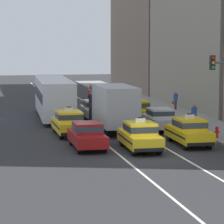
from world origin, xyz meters
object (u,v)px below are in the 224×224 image
at_px(taxi_right_fourth, 124,103).
at_px(pedestrian_near_crosswalk, 194,116).
at_px(taxi_left_second, 69,122).
at_px(fire_hydrant, 217,132).
at_px(pedestrian_mid_block, 175,100).
at_px(sedan_center_third, 94,109).
at_px(sedan_right_sixth, 98,92).
at_px(taxi_right_fifth, 108,96).
at_px(sedan_left_nearest, 87,135).
at_px(box_truck_center_second, 113,106).
at_px(sedan_right_second, 160,118).
at_px(taxi_right_third, 137,110).
at_px(bus_left_third, 54,96).
at_px(taxi_right_nearest, 189,131).
at_px(taxi_center_nearest, 140,135).

height_order(taxi_right_fourth, pedestrian_near_crosswalk, taxi_right_fourth).
height_order(taxi_left_second, fire_hydrant, taxi_left_second).
height_order(pedestrian_near_crosswalk, pedestrian_mid_block, pedestrian_near_crosswalk).
relative_size(sedan_center_third, sedan_right_sixth, 0.99).
height_order(taxi_right_fifth, pedestrian_near_crosswalk, taxi_right_fifth).
bearing_deg(sedan_left_nearest, box_truck_center_second, 64.87).
bearing_deg(pedestrian_near_crosswalk, taxi_left_second, -175.54).
xyz_separation_m(taxi_right_fifth, pedestrian_near_crosswalk, (2.70, -17.07, 0.12)).
distance_m(sedan_right_second, taxi_right_third, 5.09).
bearing_deg(bus_left_third, taxi_right_fourth, 21.56).
distance_m(taxi_right_nearest, pedestrian_mid_block, 17.81).
bearing_deg(taxi_right_nearest, taxi_right_third, 91.45).
bearing_deg(taxi_center_nearest, taxi_right_fourth, 79.30).
distance_m(sedan_center_third, taxi_right_fourth, 5.24).
xyz_separation_m(taxi_right_nearest, taxi_right_fifth, (-0.13, 23.11, 0.00)).
bearing_deg(fire_hydrant, taxi_right_nearest, -150.20).
bearing_deg(pedestrian_mid_block, sedan_left_nearest, -123.27).
bearing_deg(pedestrian_mid_block, sedan_right_sixth, 112.16).
bearing_deg(pedestrian_near_crosswalk, fire_hydrant, -92.22).
distance_m(sedan_right_second, pedestrian_near_crosswalk, 2.51).
distance_m(sedan_left_nearest, taxi_right_third, 12.76).
bearing_deg(taxi_right_third, taxi_right_fifth, 89.23).
bearing_deg(taxi_left_second, sedan_right_second, 7.75).
bearing_deg(pedestrian_mid_block, taxi_right_fifth, 130.02).
distance_m(bus_left_third, fire_hydrant, 15.81).
height_order(sedan_right_second, taxi_right_third, taxi_right_third).
bearing_deg(taxi_left_second, taxi_right_fifth, 69.96).
relative_size(taxi_right_third, taxi_right_fifth, 1.00).
bearing_deg(bus_left_third, fire_hydrant, -55.66).
height_order(taxi_center_nearest, taxi_right_fifth, same).
height_order(bus_left_third, taxi_right_fourth, bus_left_third).
height_order(bus_left_third, pedestrian_mid_block, bus_left_third).
bearing_deg(sedan_left_nearest, taxi_right_fourth, 69.50).
xyz_separation_m(taxi_center_nearest, taxi_right_nearest, (3.39, 1.06, 0.00)).
xyz_separation_m(sedan_right_second, taxi_right_third, (-0.36, 5.08, 0.03)).
height_order(taxi_center_nearest, pedestrian_near_crosswalk, taxi_center_nearest).
relative_size(taxi_right_fourth, pedestrian_mid_block, 2.80).
distance_m(taxi_left_second, sedan_right_second, 6.75).
relative_size(taxi_center_nearest, pedestrian_mid_block, 2.81).
relative_size(bus_left_third, taxi_right_fifth, 2.46).
distance_m(taxi_center_nearest, taxi_right_fifth, 24.39).
relative_size(bus_left_third, pedestrian_mid_block, 6.89).
distance_m(pedestrian_near_crosswalk, fire_hydrant, 4.70).
xyz_separation_m(sedan_center_third, taxi_right_nearest, (3.40, -12.98, 0.03)).
bearing_deg(box_truck_center_second, sedan_left_nearest, -115.13).
distance_m(bus_left_third, taxi_right_third, 6.99).
height_order(taxi_right_nearest, pedestrian_mid_block, taxi_right_nearest).
bearing_deg(sedan_right_second, sedan_left_nearest, -135.90).
relative_size(taxi_right_third, fire_hydrant, 6.31).
xyz_separation_m(taxi_right_nearest, taxi_right_third, (-0.29, 11.32, 0.00)).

